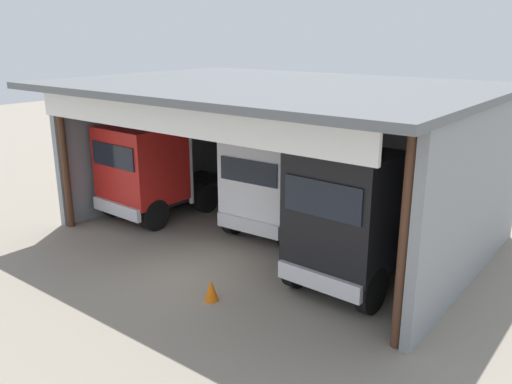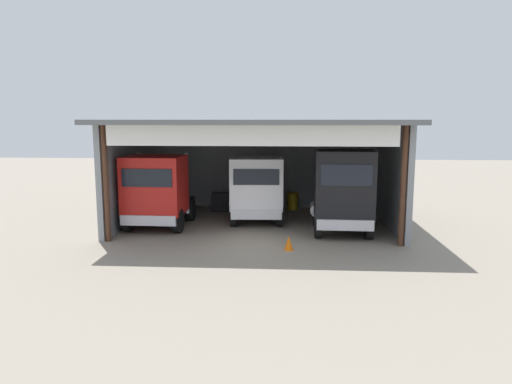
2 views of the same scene
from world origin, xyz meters
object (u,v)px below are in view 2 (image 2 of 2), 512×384
(truck_white_center_bay, at_px, (256,189))
(oil_drum, at_px, (293,201))
(tool_cart, at_px, (220,202))
(traffic_cone, at_px, (289,243))
(truck_black_center_right_bay, at_px, (342,191))
(truck_red_yard_outside, at_px, (157,191))

(truck_white_center_bay, height_order, oil_drum, truck_white_center_bay)
(tool_cart, xyz_separation_m, traffic_cone, (3.70, -7.59, -0.22))
(oil_drum, height_order, traffic_cone, oil_drum)
(truck_black_center_right_bay, relative_size, oil_drum, 5.20)
(truck_red_yard_outside, bearing_deg, truck_black_center_right_bay, 177.24)
(truck_red_yard_outside, relative_size, oil_drum, 5.50)
(traffic_cone, bearing_deg, tool_cart, 115.99)
(truck_red_yard_outside, relative_size, truck_white_center_bay, 1.15)
(truck_red_yard_outside, bearing_deg, oil_drum, -140.77)
(truck_black_center_right_bay, relative_size, tool_cart, 4.90)
(truck_white_center_bay, distance_m, oil_drum, 4.12)
(oil_drum, bearing_deg, truck_red_yard_outside, -142.35)
(truck_red_yard_outside, height_order, tool_cart, truck_red_yard_outside)
(oil_drum, distance_m, tool_cart, 4.01)
(truck_black_center_right_bay, bearing_deg, truck_white_center_bay, -25.49)
(truck_red_yard_outside, relative_size, tool_cart, 5.19)
(truck_white_center_bay, xyz_separation_m, oil_drum, (1.82, 3.49, -1.22))
(traffic_cone, bearing_deg, truck_white_center_bay, 108.32)
(truck_red_yard_outside, distance_m, traffic_cone, 7.02)
(truck_red_yard_outside, height_order, truck_black_center_right_bay, truck_black_center_right_bay)
(truck_white_center_bay, distance_m, truck_black_center_right_bay, 4.36)
(truck_black_center_right_bay, distance_m, oil_drum, 6.02)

